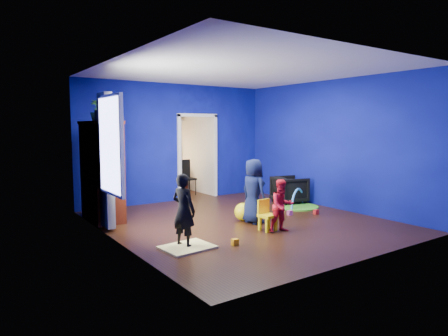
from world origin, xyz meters
TOP-DOWN VIEW (x-y plane):
  - floor at (0.00, 0.00)m, footprint 5.00×5.50m
  - ceiling at (0.00, 0.00)m, footprint 5.00×5.50m
  - wall_back at (0.00, 2.75)m, footprint 5.00×0.02m
  - wall_front at (0.00, -2.75)m, footprint 5.00×0.02m
  - wall_left at (-2.50, 0.00)m, footprint 0.02×5.50m
  - wall_right at (2.50, 0.00)m, footprint 0.02×5.50m
  - alcove at (0.60, 3.62)m, footprint 1.00×1.75m
  - armchair at (2.08, 0.87)m, footprint 0.85×0.84m
  - child_black at (-1.73, -0.78)m, footprint 0.41×0.49m
  - child_navy at (0.11, -0.19)m, footprint 0.43×0.63m
  - toddler_red at (0.12, -0.98)m, footprint 0.51×0.44m
  - vase at (-2.21, 1.38)m, footprint 0.21×0.21m
  - potted_plant at (-2.21, 1.90)m, footprint 0.26×0.26m
  - tv_armoire at (-2.21, 1.68)m, footprint 0.58×1.14m
  - crt_tv at (-2.17, 1.68)m, footprint 0.46×0.70m
  - yellow_blanket at (-1.73, -0.88)m, footprint 0.80×0.66m
  - hopper_ball at (0.06, 0.06)m, footprint 0.36×0.36m
  - kid_chair at (-0.03, -0.78)m, footprint 0.30×0.30m
  - play_mat at (1.90, 0.42)m, footprint 0.95×0.95m
  - toy_arch at (1.90, 0.42)m, footprint 0.78×0.42m
  - window_left at (-2.48, 0.35)m, footprint 0.03×0.95m
  - curtain at (-2.37, 0.90)m, footprint 0.14×0.42m
  - doorway at (0.60, 2.75)m, footprint 1.16×0.10m
  - study_desk at (0.60, 4.26)m, footprint 0.88×0.44m
  - desk_monitor at (0.60, 4.38)m, footprint 0.40×0.05m
  - desk_lamp at (0.32, 4.32)m, footprint 0.14×0.14m
  - folding_chair at (0.60, 3.30)m, footprint 0.40×0.40m
  - book_shelf at (0.60, 4.37)m, footprint 0.88×0.24m
  - toy_0 at (1.69, -0.35)m, footprint 0.10×0.08m
  - toy_1 at (1.94, 1.16)m, footprint 0.11×0.11m
  - toy_2 at (-1.04, -1.17)m, footprint 0.10×0.08m
  - toy_3 at (0.89, 0.34)m, footprint 0.11×0.11m
  - toy_4 at (1.17, -0.09)m, footprint 0.10×0.08m

SIDE VIEW (x-z plane):
  - floor at x=0.00m, z-range -0.01..0.01m
  - play_mat at x=1.90m, z-range 0.00..0.03m
  - yellow_blanket at x=-1.73m, z-range 0.00..0.03m
  - toy_arch at x=1.90m, z-range -0.40..0.44m
  - toy_0 at x=1.69m, z-range 0.00..0.10m
  - toy_2 at x=-1.04m, z-range 0.00..0.10m
  - toy_4 at x=1.17m, z-range 0.00..0.10m
  - toy_1 at x=1.94m, z-range 0.00..0.11m
  - toy_3 at x=0.89m, z-range 0.00..0.11m
  - hopper_ball at x=0.06m, z-range 0.00..0.36m
  - kid_chair at x=-0.03m, z-range 0.00..0.50m
  - armchair at x=2.08m, z-range 0.00..0.66m
  - study_desk at x=0.60m, z-range 0.00..0.75m
  - folding_chair at x=0.60m, z-range 0.00..0.92m
  - toddler_red at x=0.12m, z-range 0.00..0.93m
  - child_black at x=-1.73m, z-range 0.00..1.14m
  - child_navy at x=0.11m, z-range 0.00..1.24m
  - desk_lamp at x=0.32m, z-range 0.86..1.00m
  - desk_monitor at x=0.60m, z-range 0.79..1.11m
  - tv_armoire at x=-2.21m, z-range 0.00..1.96m
  - crt_tv at x=-2.17m, z-range 0.75..1.29m
  - doorway at x=0.60m, z-range 0.00..2.10m
  - alcove at x=0.60m, z-range 0.00..2.50m
  - curtain at x=-2.37m, z-range 0.05..2.45m
  - wall_back at x=0.00m, z-range 0.00..2.90m
  - wall_front at x=0.00m, z-range 0.00..2.90m
  - wall_left at x=-2.50m, z-range 0.00..2.90m
  - wall_right at x=2.50m, z-range 0.00..2.90m
  - window_left at x=-2.48m, z-range 0.77..2.33m
  - book_shelf at x=0.60m, z-range 2.00..2.04m
  - vase at x=-2.21m, z-range 1.96..2.16m
  - potted_plant at x=-2.21m, z-range 1.96..2.38m
  - ceiling at x=0.00m, z-range 2.90..2.90m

